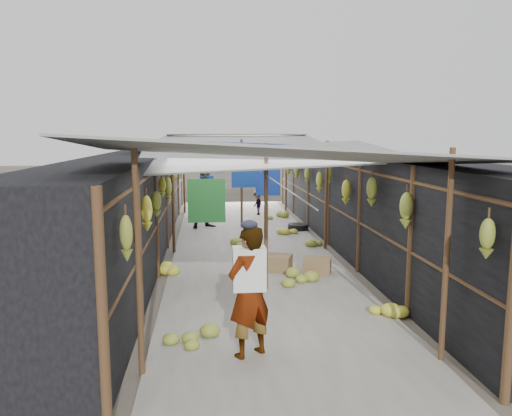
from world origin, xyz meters
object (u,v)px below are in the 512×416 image
object	(u,v)px
vendor_elderly	(249,292)
vendor_seated	(257,204)
black_basin	(298,227)
crate_near	(277,263)
shopper_blue	(207,197)

from	to	relation	value
vendor_elderly	vendor_seated	xyz separation A→B (m)	(1.22, 10.82, -0.43)
black_basin	vendor_seated	distance (m)	2.90
crate_near	black_basin	world-z (taller)	crate_near
vendor_elderly	vendor_seated	size ratio (longest dim) A/B	2.05
crate_near	vendor_seated	xyz separation A→B (m)	(0.31, 6.96, 0.24)
crate_near	black_basin	distance (m)	4.40
crate_near	black_basin	bearing A→B (deg)	94.88
black_basin	crate_near	bearing A→B (deg)	-106.00
crate_near	vendor_elderly	world-z (taller)	vendor_elderly
crate_near	vendor_seated	bearing A→B (deg)	108.31
vendor_seated	black_basin	bearing A→B (deg)	2.83
crate_near	black_basin	xyz separation A→B (m)	(1.21, 4.23, -0.08)
black_basin	shopper_blue	bearing A→B (deg)	166.70
black_basin	shopper_blue	xyz separation A→B (m)	(-2.61, 0.62, 0.83)
shopper_blue	crate_near	bearing A→B (deg)	-101.70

